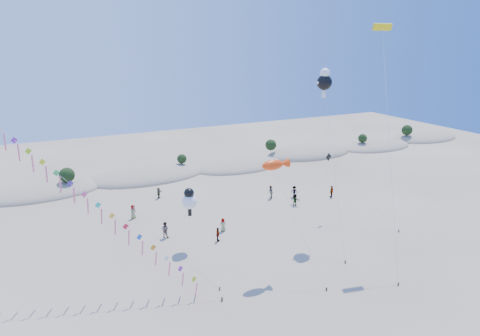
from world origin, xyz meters
The scene contains 8 objects.
dune_ridge centered at (1.06, 45.14, 0.11)m, with size 145.30×11.49×5.57m.
kite_train centered at (-15.84, 19.45, 12.88)m, with size 26.78×19.29×25.06m.
fish_kite centered at (5.02, 12.81, 10.13)m, with size 3.36×6.57×10.64m.
cartoon_kite_low centered at (-1.13, 19.73, 5.25)m, with size 1.58×9.72×6.54m.
cartoon_kite_high centered at (14.15, 18.40, 16.90)m, with size 3.75×9.56×18.26m.
parafoil_kite centered at (17.02, 13.50, 21.59)m, with size 4.98×9.61×22.63m.
dark_kite centered at (18.01, 18.31, 5.71)m, with size 5.24×7.87×8.12m.
beachgoers centered at (7.27, 26.29, 0.84)m, with size 27.79×16.70×1.86m.
Camera 1 is at (-12.94, -17.45, 20.63)m, focal length 30.00 mm.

